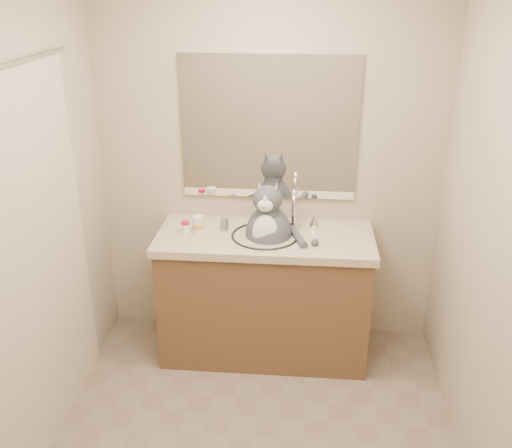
{
  "coord_description": "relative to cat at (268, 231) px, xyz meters",
  "views": [
    {
      "loc": [
        0.23,
        -2.23,
        2.3
      ],
      "look_at": [
        -0.03,
        0.65,
        1.06
      ],
      "focal_mm": 40.0,
      "sensor_mm": 36.0,
      "label": 1
    }
  ],
  "objects": [
    {
      "name": "cat",
      "position": [
        0.0,
        0.0,
        0.0
      ],
      "size": [
        0.41,
        0.37,
        0.58
      ],
      "rotation": [
        0.0,
        0.0,
        -0.12
      ],
      "color": "#444448",
      "rests_on": "vanity"
    },
    {
      "name": "room",
      "position": [
        -0.02,
        -0.96,
        0.32
      ],
      "size": [
        2.22,
        2.52,
        2.42
      ],
      "color": "#7D6C56",
      "rests_on": "ground"
    },
    {
      "name": "mirror",
      "position": [
        -0.02,
        0.28,
        0.57
      ],
      "size": [
        1.1,
        0.02,
        0.9
      ],
      "primitive_type": "cube",
      "color": "white",
      "rests_on": "room"
    },
    {
      "name": "grey_canister",
      "position": [
        -0.28,
        0.06,
        0.01
      ],
      "size": [
        0.07,
        0.07,
        0.08
      ],
      "rotation": [
        0.0,
        0.0,
        -0.39
      ],
      "color": "gray",
      "rests_on": "vanity"
    },
    {
      "name": "pill_bottle_orange",
      "position": [
        -0.44,
        0.01,
        0.03
      ],
      "size": [
        0.08,
        0.08,
        0.11
      ],
      "rotation": [
        0.0,
        0.0,
        0.29
      ],
      "color": "white",
      "rests_on": "vanity"
    },
    {
      "name": "vanity",
      "position": [
        -0.02,
        0.01,
        -0.43
      ],
      "size": [
        1.34,
        0.59,
        1.12
      ],
      "color": "brown",
      "rests_on": "ground"
    },
    {
      "name": "pill_bottle_redcap",
      "position": [
        -0.51,
        -0.02,
        0.02
      ],
      "size": [
        0.05,
        0.05,
        0.08
      ],
      "rotation": [
        0.0,
        0.0,
        0.01
      ],
      "color": "white",
      "rests_on": "vanity"
    },
    {
      "name": "shower_curtain",
      "position": [
        -1.07,
        -0.86,
        0.15
      ],
      "size": [
        0.02,
        1.3,
        1.93
      ],
      "color": "beige",
      "rests_on": "ground"
    }
  ]
}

